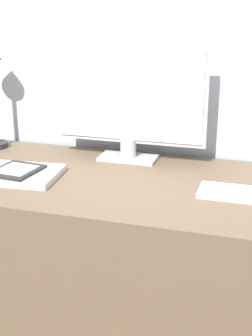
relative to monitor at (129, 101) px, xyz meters
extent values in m
cube|color=#B2BCC6|center=(0.05, 0.15, 0.27)|extent=(3.60, 0.05, 2.40)
cube|color=brown|center=(0.05, -0.21, -0.57)|extent=(1.46, 0.62, 0.72)
cube|color=#B7B7BC|center=(0.00, 0.00, -0.21)|extent=(0.21, 0.11, 0.01)
cylinder|color=#B7B7BC|center=(0.00, 0.00, -0.17)|extent=(0.06, 0.06, 0.07)
cube|color=#B7B7BC|center=(0.00, 0.00, 0.02)|extent=(0.56, 0.01, 0.35)
cube|color=white|center=(0.00, -0.01, 0.02)|extent=(0.53, 0.01, 0.32)
cube|color=silver|center=(0.45, -0.24, -0.21)|extent=(0.31, 0.12, 0.01)
cube|color=silver|center=(0.45, -0.24, -0.20)|extent=(0.29, 0.10, 0.00)
cube|color=#BCBCC1|center=(-0.31, -0.29, -0.21)|extent=(0.32, 0.23, 0.01)
cube|color=silver|center=(-0.31, -0.29, -0.20)|extent=(0.32, 0.23, 0.01)
cube|color=black|center=(-0.29, -0.30, -0.19)|extent=(0.15, 0.17, 0.01)
cube|color=silver|center=(-0.29, -0.30, -0.18)|extent=(0.12, 0.12, 0.00)
camera|label=1|loc=(0.46, -1.57, 0.31)|focal=50.00mm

